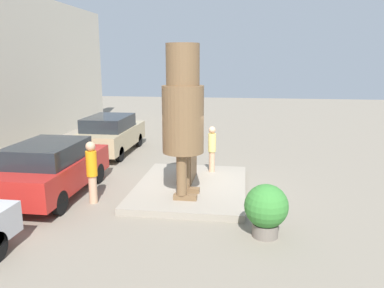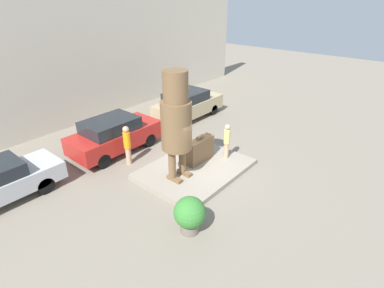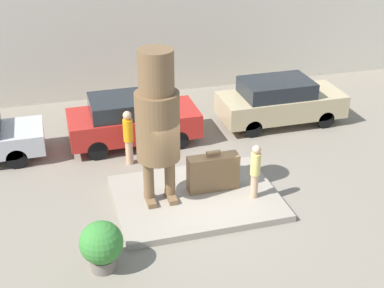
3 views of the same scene
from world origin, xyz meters
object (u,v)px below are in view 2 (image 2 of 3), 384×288
object	(u,v)px
planter_pot	(190,214)
parked_car_tan	(188,104)
statue_figure	(176,119)
giant_suitcase	(200,150)
tourist	(227,140)
parked_car_red	(114,134)
worker_hivis	(127,144)

from	to	relation	value
planter_pot	parked_car_tan	bearing A→B (deg)	41.24
statue_figure	planter_pot	distance (m)	3.47
giant_suitcase	planter_pot	bearing A→B (deg)	-145.57
tourist	parked_car_tan	bearing A→B (deg)	58.87
parked_car_red	parked_car_tan	distance (m)	5.34
tourist	planter_pot	distance (m)	4.63
giant_suitcase	parked_car_tan	distance (m)	5.44
parked_car_tan	tourist	bearing A→B (deg)	-121.13
statue_figure	worker_hivis	bearing A→B (deg)	98.95
parked_car_red	planter_pot	xyz separation A→B (m)	(-1.78, -6.09, -0.19)
statue_figure	planter_pot	size ratio (longest dim) A/B	3.40
planter_pot	worker_hivis	xyz separation A→B (m)	(1.43, 4.71, 0.29)
statue_figure	tourist	xyz separation A→B (m)	(2.49, -0.59, -1.59)
giant_suitcase	parked_car_red	distance (m)	4.10
giant_suitcase	planter_pot	world-z (taller)	giant_suitcase
statue_figure	worker_hivis	size ratio (longest dim) A/B	2.37
statue_figure	worker_hivis	world-z (taller)	statue_figure
tourist	parked_car_red	size ratio (longest dim) A/B	0.37
parked_car_red	parked_car_tan	size ratio (longest dim) A/B	0.96
tourist	parked_car_red	bearing A→B (deg)	119.52
statue_figure	worker_hivis	xyz separation A→B (m)	(-0.40, 2.52, -1.67)
planter_pot	parked_car_red	bearing A→B (deg)	73.70
statue_figure	parked_car_tan	world-z (taller)	statue_figure
parked_car_tan	worker_hivis	distance (m)	5.89
parked_car_tan	worker_hivis	size ratio (longest dim) A/B	2.49
statue_figure	parked_car_tan	bearing A→B (deg)	37.42
planter_pot	worker_hivis	bearing A→B (deg)	73.09
parked_car_tan	statue_figure	bearing A→B (deg)	-142.58
giant_suitcase	tourist	distance (m)	1.23
planter_pot	worker_hivis	distance (m)	4.93
statue_figure	parked_car_tan	xyz separation A→B (m)	(5.29, 4.05, -1.79)
tourist	parked_car_red	world-z (taller)	tourist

